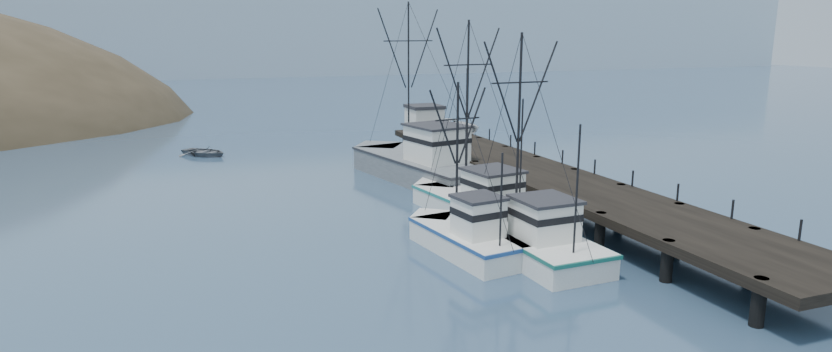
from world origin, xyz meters
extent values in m
plane|color=navy|center=(0.00, 0.00, 0.00)|extent=(400.00, 400.00, 0.00)
cube|color=black|center=(14.00, 16.00, 1.75)|extent=(6.00, 44.00, 0.50)
cylinder|color=black|center=(11.40, -4.00, 1.00)|extent=(0.56, 0.56, 2.00)
cylinder|color=black|center=(11.40, 1.00, 1.00)|extent=(0.56, 0.56, 2.00)
cylinder|color=black|center=(16.60, 1.00, 1.00)|extent=(0.56, 0.56, 2.00)
cylinder|color=black|center=(11.40, 6.00, 1.00)|extent=(0.56, 0.56, 2.00)
cylinder|color=black|center=(16.60, 6.00, 1.00)|extent=(0.56, 0.56, 2.00)
cylinder|color=black|center=(11.40, 11.00, 1.00)|extent=(0.56, 0.56, 2.00)
cylinder|color=black|center=(16.60, 11.00, 1.00)|extent=(0.56, 0.56, 2.00)
cylinder|color=black|center=(11.40, 16.00, 1.00)|extent=(0.56, 0.56, 2.00)
cylinder|color=black|center=(16.60, 16.00, 1.00)|extent=(0.56, 0.56, 2.00)
cylinder|color=black|center=(11.40, 21.00, 1.00)|extent=(0.56, 0.56, 2.00)
cylinder|color=black|center=(16.60, 21.00, 1.00)|extent=(0.56, 0.56, 2.00)
cylinder|color=black|center=(11.40, 26.00, 1.00)|extent=(0.56, 0.56, 2.00)
cylinder|color=black|center=(16.60, 26.00, 1.00)|extent=(0.56, 0.56, 2.00)
cylinder|color=black|center=(11.40, 31.00, 1.00)|extent=(0.56, 0.56, 2.00)
cylinder|color=black|center=(16.60, 31.00, 1.00)|extent=(0.56, 0.56, 2.00)
cylinder|color=black|center=(11.40, 36.00, 1.00)|extent=(0.56, 0.56, 2.00)
cylinder|color=black|center=(16.60, 36.00, 1.00)|extent=(0.56, 0.56, 2.00)
cube|color=#9EB2C6|center=(10.00, 170.00, 0.00)|extent=(360.00, 40.00, 26.00)
cube|color=silver|center=(-40.00, 185.00, 0.00)|extent=(180.00, 25.00, 18.00)
cube|color=white|center=(7.48, 6.53, 0.45)|extent=(4.04, 9.58, 1.60)
cube|color=white|center=(7.31, 11.26, 0.45)|extent=(3.69, 3.69, 1.60)
cube|color=#16594E|center=(7.48, 6.53, 1.15)|extent=(4.12, 9.83, 0.18)
cube|color=silver|center=(7.53, 5.32, 2.20)|extent=(2.68, 2.76, 1.90)
cube|color=#26262B|center=(7.53, 5.32, 3.23)|extent=(2.91, 3.01, 0.16)
cylinder|color=black|center=(7.43, 7.99, 6.25)|extent=(0.14, 0.14, 10.01)
cylinder|color=black|center=(7.62, 2.90, 4.25)|extent=(0.10, 0.10, 6.01)
cube|color=white|center=(4.52, 7.79, 0.45)|extent=(3.89, 7.60, 1.60)
cube|color=white|center=(4.02, 11.39, 0.45)|extent=(2.91, 2.91, 1.60)
cube|color=navy|center=(4.52, 7.79, 1.15)|extent=(3.98, 7.80, 0.18)
cube|color=silver|center=(4.65, 6.86, 2.20)|extent=(2.31, 2.31, 1.90)
cube|color=#26262B|center=(4.65, 6.86, 3.23)|extent=(2.51, 2.52, 0.16)
cylinder|color=black|center=(4.37, 8.89, 5.02)|extent=(0.14, 0.14, 7.55)
cylinder|color=black|center=(4.90, 5.02, 3.51)|extent=(0.10, 0.10, 4.53)
cube|color=white|center=(8.17, 13.73, 0.45)|extent=(5.33, 10.54, 1.60)
cube|color=white|center=(7.42, 18.71, 0.45)|extent=(3.84, 3.84, 1.60)
cube|color=#1C726F|center=(8.17, 13.73, 1.15)|extent=(5.44, 10.81, 0.18)
cube|color=silver|center=(8.36, 12.45, 2.20)|extent=(3.10, 3.21, 1.90)
cube|color=#26262B|center=(8.36, 12.45, 3.23)|extent=(3.37, 3.50, 0.16)
cylinder|color=black|center=(7.94, 15.26, 6.63)|extent=(0.14, 0.14, 10.77)
cylinder|color=black|center=(8.74, 9.90, 4.48)|extent=(0.10, 0.10, 6.46)
cube|color=slate|center=(8.68, 24.54, 0.75)|extent=(7.58, 14.82, 2.20)
cube|color=slate|center=(7.29, 31.47, 0.75)|extent=(4.81, 4.81, 2.20)
cube|color=black|center=(8.68, 24.54, 1.75)|extent=(7.75, 15.20, 0.18)
cube|color=silver|center=(9.03, 22.76, 3.15)|extent=(4.15, 4.58, 2.60)
cube|color=#26262B|center=(9.03, 22.76, 4.53)|extent=(4.51, 5.00, 0.16)
cylinder|color=black|center=(8.25, 26.67, 7.71)|extent=(0.14, 0.14, 11.73)
cylinder|color=black|center=(9.75, 19.21, 5.37)|extent=(0.10, 0.10, 7.04)
cube|color=silver|center=(12.50, 34.00, 3.25)|extent=(2.80, 3.00, 2.50)
cube|color=#26262B|center=(12.50, 34.00, 4.65)|extent=(3.00, 3.20, 0.30)
imported|color=silver|center=(15.38, 34.00, 2.70)|extent=(5.23, 2.72, 1.41)
imported|color=slate|center=(-6.61, 41.78, 0.00)|extent=(5.73, 5.85, 0.99)
camera|label=1|loc=(-9.42, -21.20, 11.19)|focal=28.00mm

